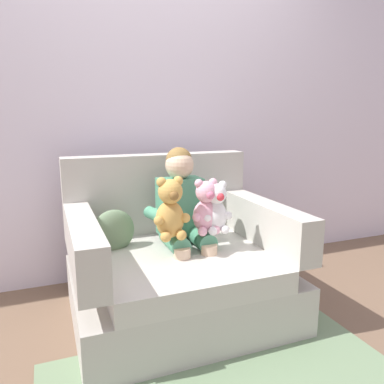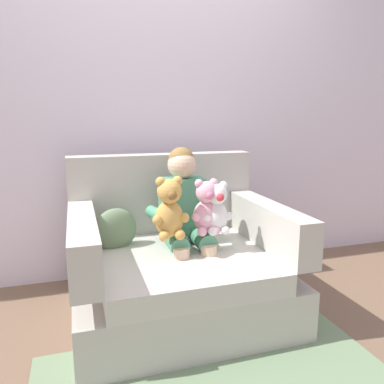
{
  "view_description": "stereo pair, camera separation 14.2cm",
  "coord_description": "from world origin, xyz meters",
  "px_view_note": "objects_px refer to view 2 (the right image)",
  "views": [
    {
      "loc": [
        -0.68,
        -1.94,
        1.17
      ],
      "look_at": [
        0.06,
        -0.05,
        0.75
      ],
      "focal_mm": 35.27,
      "sensor_mm": 36.0,
      "label": 1
    },
    {
      "loc": [
        -0.54,
        -1.98,
        1.17
      ],
      "look_at": [
        0.06,
        -0.05,
        0.75
      ],
      "focal_mm": 35.27,
      "sensor_mm": 36.0,
      "label": 2
    }
  ],
  "objects_px": {
    "plush_pink": "(206,208)",
    "plush_white": "(216,209)",
    "throw_pillow": "(116,230)",
    "plush_honey": "(170,210)",
    "armchair": "(178,266)",
    "seated_child": "(185,211)"
  },
  "relations": [
    {
      "from": "plush_honey",
      "to": "plush_pink",
      "type": "relative_size",
      "value": 1.09
    },
    {
      "from": "seated_child",
      "to": "plush_white",
      "type": "height_order",
      "value": "seated_child"
    },
    {
      "from": "plush_pink",
      "to": "throw_pillow",
      "type": "xyz_separation_m",
      "value": [
        -0.48,
        0.24,
        -0.15
      ]
    },
    {
      "from": "plush_white",
      "to": "throw_pillow",
      "type": "relative_size",
      "value": 1.14
    },
    {
      "from": "armchair",
      "to": "throw_pillow",
      "type": "bearing_deg",
      "value": 157.39
    },
    {
      "from": "armchair",
      "to": "plush_white",
      "type": "xyz_separation_m",
      "value": [
        0.2,
        -0.11,
        0.36
      ]
    },
    {
      "from": "plush_honey",
      "to": "throw_pillow",
      "type": "height_order",
      "value": "plush_honey"
    },
    {
      "from": "throw_pillow",
      "to": "armchair",
      "type": "bearing_deg",
      "value": -22.61
    },
    {
      "from": "seated_child",
      "to": "plush_white",
      "type": "bearing_deg",
      "value": -42.79
    },
    {
      "from": "armchair",
      "to": "seated_child",
      "type": "xyz_separation_m",
      "value": [
        0.06,
        0.04,
        0.32
      ]
    },
    {
      "from": "plush_honey",
      "to": "throw_pillow",
      "type": "relative_size",
      "value": 1.31
    },
    {
      "from": "plush_pink",
      "to": "throw_pillow",
      "type": "height_order",
      "value": "plush_pink"
    },
    {
      "from": "plush_honey",
      "to": "throw_pillow",
      "type": "bearing_deg",
      "value": 140.07
    },
    {
      "from": "plush_white",
      "to": "throw_pillow",
      "type": "bearing_deg",
      "value": 166.53
    },
    {
      "from": "plush_pink",
      "to": "plush_white",
      "type": "bearing_deg",
      "value": -8.72
    },
    {
      "from": "armchair",
      "to": "plush_honey",
      "type": "distance_m",
      "value": 0.4
    },
    {
      "from": "seated_child",
      "to": "plush_honey",
      "type": "height_order",
      "value": "seated_child"
    },
    {
      "from": "seated_child",
      "to": "plush_pink",
      "type": "xyz_separation_m",
      "value": [
        0.08,
        -0.14,
        0.04
      ]
    },
    {
      "from": "seated_child",
      "to": "plush_pink",
      "type": "relative_size",
      "value": 2.64
    },
    {
      "from": "throw_pillow",
      "to": "plush_honey",
      "type": "bearing_deg",
      "value": -44.61
    },
    {
      "from": "armchair",
      "to": "plush_pink",
      "type": "distance_m",
      "value": 0.4
    },
    {
      "from": "plush_white",
      "to": "plush_pink",
      "type": "height_order",
      "value": "plush_pink"
    }
  ]
}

